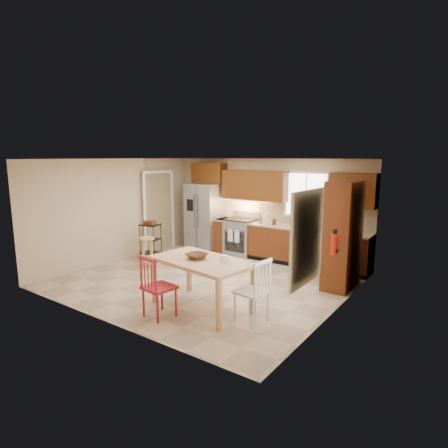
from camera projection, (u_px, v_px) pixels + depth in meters
The scene contains 33 objects.
floor at pixel (206, 280), 7.85m from camera, with size 5.50×5.50×0.00m, color tan.
ceiling at pixel (205, 159), 7.40m from camera, with size 5.50×5.00×0.02m, color silver.
wall_back at pixel (266, 208), 9.63m from camera, with size 5.50×0.02×2.50m, color #CCB793.
wall_front at pixel (103, 244), 5.62m from camera, with size 5.50×0.02×2.50m, color #CCB793.
wall_left at pixel (118, 210), 9.19m from camera, with size 0.02×5.00×2.50m, color #CCB793.
wall_right at pixel (339, 238), 6.05m from camera, with size 0.02×5.00×2.50m, color #CCB793.
refrigerator at pixel (205, 216), 10.36m from camera, with size 0.92×0.75×1.82m, color gray.
range_stove at pixel (241, 237), 9.83m from camera, with size 0.76×0.63×0.92m, color gray.
base_cabinet_narrow at pixel (224, 235), 10.16m from camera, with size 0.30×0.60×0.90m, color #5E2A11.
base_cabinet_run at pixel (307, 247), 8.79m from camera, with size 2.92×0.60×0.90m, color #5E2A11.
dishwasher at pixel (326, 253), 8.24m from camera, with size 0.60×0.02×0.78m, color black.
backsplash at pixel (313, 215), 8.89m from camera, with size 2.92×0.03×0.55m, color beige.
upper_over_fridge at pixel (209, 173), 10.31m from camera, with size 1.00×0.35×0.55m, color #633510.
upper_left_block at pixel (254, 185), 9.53m from camera, with size 1.80×0.35×0.75m, color #633510.
upper_right_block at pixel (353, 190), 8.10m from camera, with size 1.00×0.35×0.75m, color #633510.
window_back at pixel (306, 195), 8.91m from camera, with size 1.12×0.04×1.12m, color white.
sink at pixel (300, 229), 8.83m from camera, with size 0.62×0.46×0.16m, color gray.
undercab_glow at pixel (244, 200), 9.75m from camera, with size 1.60×0.30×0.01m, color #FFBF66.
soap_bottle at pixel (314, 226), 8.51m from camera, with size 0.09×0.09×0.19m, color #AB150B.
paper_towel at pixel (268, 218), 9.24m from camera, with size 0.12×0.12×0.28m, color silver.
canister_steel at pixel (260, 220), 9.36m from camera, with size 0.11×0.11×0.18m, color gray.
canister_wood at pixel (274, 222), 9.12m from camera, with size 0.10×0.10×0.14m, color #532F16.
pantry at pixel (343, 235), 7.23m from camera, with size 0.50×0.95×2.10m, color #5E2A11.
fire_extinguisher at pixel (334, 244), 6.27m from camera, with size 0.12×0.12×0.36m, color #AB150B.
window_right at pixel (307, 238), 5.14m from camera, with size 0.04×1.02×1.32m, color white.
doorway at pixel (158, 212), 10.23m from camera, with size 0.04×0.95×2.10m, color #8C7A59.
dining_table at pixel (202, 284), 6.31m from camera, with size 1.73×0.97×0.84m, color tan, non-canonical shape.
chair_red at pixel (159, 286), 5.97m from camera, with size 0.48×0.48×1.02m, color maroon, non-canonical shape.
chair_white at pixel (252, 290), 5.79m from camera, with size 0.48×0.48×1.02m, color silver, non-canonical shape.
table_bowl at pixel (197, 259), 6.29m from camera, with size 0.35×0.35×0.09m, color #532F16.
table_jar at pixel (224, 260), 6.10m from camera, with size 0.14×0.14×0.16m, color silver.
bar_stool at pixel (148, 253), 8.67m from camera, with size 0.34×0.34×0.71m, color tan, non-canonical shape.
utility_cart at pixel (151, 241), 9.37m from camera, with size 0.46×0.36×0.92m, color black, non-canonical shape.
Camera 1 is at (4.66, -5.90, 2.55)m, focal length 30.00 mm.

